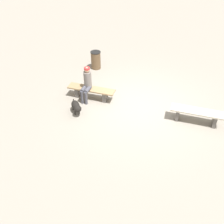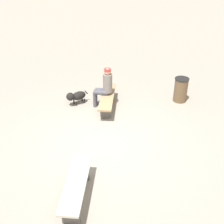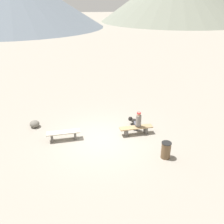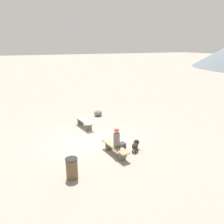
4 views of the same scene
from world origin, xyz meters
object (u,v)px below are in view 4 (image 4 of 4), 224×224
Objects in this scene: bench_right at (115,148)px; boulder at (98,113)px; dog at (135,145)px; seated_person at (118,140)px; bench_left at (84,122)px; trash_bin at (72,168)px.

bench_right is 3.28× the size of boulder.
bench_right is at bearing -14.86° from boulder.
bench_right is 3.00× the size of dog.
bench_right is at bearing -138.25° from seated_person.
bench_right reaches higher than boulder.
dog is (3.90, 1.15, -0.05)m from bench_left.
trash_bin is (0.81, -2.36, -0.32)m from seated_person.
bench_left is at bearing -42.85° from boulder.
dog is at bearing 10.63° from bench_left.
seated_person reaches higher than bench_right.
bench_left reaches higher than dog.
bench_right is 1.03m from dog.
boulder is at bearing 131.28° from bench_left.
bench_left reaches higher than bench_right.
seated_person is 2.13× the size of dog.
trash_bin is at bearing -73.78° from bench_right.
bench_left is 4.07m from dog.
dog is 1.09× the size of boulder.
seated_person is (3.94, 0.23, 0.38)m from bench_left.
bench_left is 1.34× the size of seated_person.
boulder is (-6.47, 3.72, -0.21)m from trash_bin.
trash_bin is (0.85, -3.28, 0.11)m from dog.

